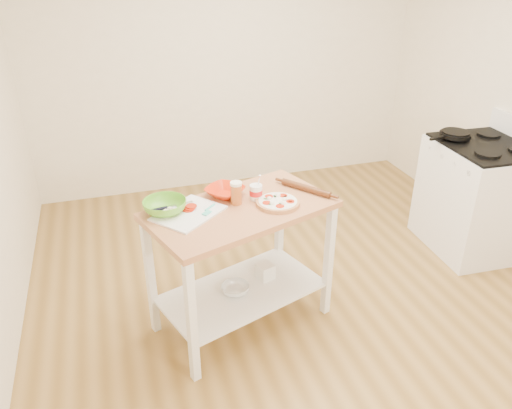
{
  "coord_description": "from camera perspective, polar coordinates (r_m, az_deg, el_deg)",
  "views": [
    {
      "loc": [
        -1.24,
        -2.74,
        2.35
      ],
      "look_at": [
        -0.4,
        -0.01,
        0.87
      ],
      "focal_mm": 35.0,
      "sensor_mm": 36.0,
      "label": 1
    }
  ],
  "objects": [
    {
      "name": "knife",
      "position": [
        3.12,
        -10.17,
        -0.35
      ],
      "size": [
        0.27,
        0.08,
        0.01
      ],
      "rotation": [
        0.0,
        0.0,
        0.17
      ],
      "color": "silver",
      "rests_on": "cutting_board"
    },
    {
      "name": "skillet",
      "position": [
        4.45,
        21.75,
        7.44
      ],
      "size": [
        0.4,
        0.25,
        0.03
      ],
      "rotation": [
        0.0,
        0.0,
        0.17
      ],
      "color": "black",
      "rests_on": "gas_stove"
    },
    {
      "name": "shelf_bin",
      "position": [
        3.55,
        1.04,
        -7.6
      ],
      "size": [
        0.14,
        0.14,
        0.11
      ],
      "primitive_type": "cube",
      "rotation": [
        0.0,
        0.0,
        0.33
      ],
      "color": "white",
      "rests_on": "prep_island"
    },
    {
      "name": "pizza",
      "position": [
        3.14,
        2.5,
        0.29
      ],
      "size": [
        0.28,
        0.28,
        0.04
      ],
      "rotation": [
        0.0,
        0.0,
        0.51
      ],
      "color": "tan",
      "rests_on": "prep_island"
    },
    {
      "name": "rolling_pin",
      "position": [
        3.33,
        5.73,
        1.85
      ],
      "size": [
        0.25,
        0.32,
        0.04
      ],
      "primitive_type": "cylinder",
      "rotation": [
        1.57,
        0.0,
        0.63
      ],
      "color": "#5A2E14",
      "rests_on": "prep_island"
    },
    {
      "name": "cutting_board",
      "position": [
        3.06,
        -7.81,
        -0.96
      ],
      "size": [
        0.5,
        0.48,
        0.04
      ],
      "rotation": [
        0.0,
        0.0,
        0.68
      ],
      "color": "white",
      "rests_on": "prep_island"
    },
    {
      "name": "shelf_glass_bowl",
      "position": [
        3.42,
        -2.38,
        -9.64
      ],
      "size": [
        0.22,
        0.22,
        0.06
      ],
      "primitive_type": "imported",
      "rotation": [
        0.0,
        0.0,
        0.19
      ],
      "color": "silver",
      "rests_on": "prep_island"
    },
    {
      "name": "prep_island",
      "position": [
        3.24,
        -1.69,
        -4.26
      ],
      "size": [
        1.3,
        0.97,
        0.9
      ],
      "rotation": [
        0.0,
        0.0,
        0.33
      ],
      "color": "#B8784B",
      "rests_on": "ground"
    },
    {
      "name": "yogurt_tub",
      "position": [
        3.19,
        -0.01,
        1.41
      ],
      "size": [
        0.08,
        0.08,
        0.18
      ],
      "color": "white",
      "rests_on": "prep_island"
    },
    {
      "name": "gas_stove",
      "position": [
        4.59,
        23.89,
        0.82
      ],
      "size": [
        0.73,
        0.84,
        1.11
      ],
      "rotation": [
        0.0,
        0.0,
        -0.05
      ],
      "color": "white",
      "rests_on": "ground"
    },
    {
      "name": "beer_pint",
      "position": [
        3.13,
        -2.28,
        1.34
      ],
      "size": [
        0.07,
        0.07,
        0.15
      ],
      "color": "#AE5924",
      "rests_on": "prep_island"
    },
    {
      "name": "spatula",
      "position": [
        3.06,
        -5.45,
        -0.61
      ],
      "size": [
        0.11,
        0.14,
        0.01
      ],
      "rotation": [
        0.0,
        0.0,
        0.74
      ],
      "color": "#4BD4BF",
      "rests_on": "cutting_board"
    },
    {
      "name": "green_bowl",
      "position": [
        3.08,
        -10.38,
        -0.24
      ],
      "size": [
        0.27,
        0.27,
        0.08
      ],
      "primitive_type": "imported",
      "rotation": [
        0.0,
        0.0,
        -0.01
      ],
      "color": "#60B229",
      "rests_on": "prep_island"
    },
    {
      "name": "room_shell",
      "position": [
        3.17,
        6.91,
        8.83
      ],
      "size": [
        4.04,
        4.54,
        2.74
      ],
      "color": "olive",
      "rests_on": "ground"
    },
    {
      "name": "orange_bowl",
      "position": [
        3.25,
        -3.58,
        1.48
      ],
      "size": [
        0.33,
        0.33,
        0.06
      ],
      "primitive_type": "imported",
      "rotation": [
        0.0,
        0.0,
        0.68
      ],
      "color": "red",
      "rests_on": "prep_island"
    }
  ]
}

